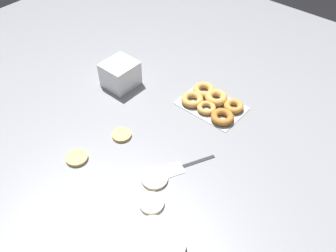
{
  "coord_description": "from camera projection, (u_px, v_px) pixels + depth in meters",
  "views": [
    {
      "loc": [
        -0.71,
        0.65,
        1.07
      ],
      "look_at": [
        -0.04,
        -0.13,
        0.04
      ],
      "focal_mm": 38.0,
      "sensor_mm": 36.0,
      "label": 1
    }
  ],
  "objects": [
    {
      "name": "spatula",
      "position": [
        176.0,
        169.0,
        1.35
      ],
      "size": [
        0.15,
        0.24,
        0.01
      ],
      "rotation": [
        0.0,
        0.0,
        1.1
      ],
      "color": "black",
      "rests_on": "ground_plane"
    },
    {
      "name": "pancake_2",
      "position": [
        77.0,
        158.0,
        1.39
      ],
      "size": [
        0.09,
        0.09,
        0.01
      ],
      "primitive_type": "cylinder",
      "color": "tan",
      "rests_on": "ground_plane"
    },
    {
      "name": "container_stack",
      "position": [
        120.0,
        74.0,
        1.68
      ],
      "size": [
        0.14,
        0.15,
        0.12
      ],
      "color": "white",
      "rests_on": "ground_plane"
    },
    {
      "name": "pancake_0",
      "position": [
        155.0,
        179.0,
        1.31
      ],
      "size": [
        0.1,
        0.1,
        0.01
      ],
      "primitive_type": "cylinder",
      "color": "beige",
      "rests_on": "ground_plane"
    },
    {
      "name": "pancake_1",
      "position": [
        152.0,
        203.0,
        1.24
      ],
      "size": [
        0.09,
        0.09,
        0.01
      ],
      "primitive_type": "cylinder",
      "color": "beige",
      "rests_on": "ground_plane"
    },
    {
      "name": "pancake_3",
      "position": [
        122.0,
        135.0,
        1.47
      ],
      "size": [
        0.08,
        0.08,
        0.01
      ],
      "primitive_type": "cylinder",
      "color": "tan",
      "rests_on": "ground_plane"
    },
    {
      "name": "donut_tray",
      "position": [
        212.0,
        102.0,
        1.6
      ],
      "size": [
        0.29,
        0.2,
        0.04
      ],
      "color": "#ADAFB5",
      "rests_on": "ground_plane"
    },
    {
      "name": "ground_plane",
      "position": [
        139.0,
        146.0,
        1.44
      ],
      "size": [
        3.0,
        3.0,
        0.0
      ],
      "primitive_type": "plane",
      "color": "gray"
    },
    {
      "name": "batter_bowl",
      "position": [
        154.0,
        247.0,
        1.11
      ],
      "size": [
        0.2,
        0.2,
        0.05
      ],
      "color": "silver",
      "rests_on": "ground_plane"
    }
  ]
}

